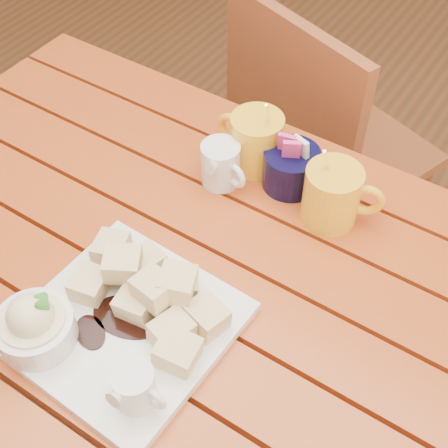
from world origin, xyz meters
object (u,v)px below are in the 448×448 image
Objects in this scene: table at (176,302)px; dessert_plate at (109,319)px; coffee_mug_left at (255,140)px; coffee_mug_right at (333,195)px; chair_far at (316,146)px.

dessert_plate is at bearing -89.82° from table.
coffee_mug_left is 0.18m from coffee_mug_right.
chair_far is (-0.22, 0.42, -0.32)m from coffee_mug_right.
chair_far is (-0.04, 0.38, -0.32)m from coffee_mug_left.
table is 4.12× the size of dessert_plate.
coffee_mug_right is at bearing -8.18° from coffee_mug_left.
coffee_mug_left reaches higher than chair_far.
chair_far is at bearing 93.81° from dessert_plate.
coffee_mug_right reaches higher than dessert_plate.
coffee_mug_left is at bearing 115.14° from chair_far.
table is 0.67m from chair_far.
coffee_mug_right is 0.57m from chair_far.
table is 7.69× the size of coffee_mug_left.
coffee_mug_right reaches higher than table.
dessert_plate is at bearing -82.35° from coffee_mug_left.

